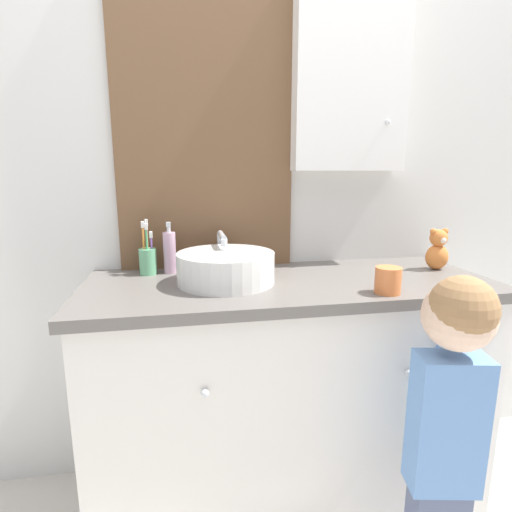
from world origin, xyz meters
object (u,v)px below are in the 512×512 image
toothbrush_holder (148,259)px  drinking_cup (388,280)px  sink_basin (226,267)px  soap_dispenser (170,252)px  teddy_bear (438,250)px  child_figure (449,401)px

toothbrush_holder → drinking_cup: size_ratio=2.44×
sink_basin → soap_dispenser: (-0.19, 0.17, 0.02)m
toothbrush_holder → teddy_bear: 1.08m
sink_basin → child_figure: size_ratio=0.39×
sink_basin → child_figure: bearing=-39.8°
soap_dispenser → teddy_bear: bearing=-7.4°
drinking_cup → teddy_bear: bearing=36.7°
sink_basin → teddy_bear: bearing=2.7°
soap_dispenser → drinking_cup: size_ratio=2.31×
soap_dispenser → teddy_bear: soap_dispenser is taller
toothbrush_holder → child_figure: toothbrush_holder is taller
toothbrush_holder → teddy_bear: (1.07, -0.12, 0.02)m
soap_dispenser → drinking_cup: soap_dispenser is taller
soap_dispenser → child_figure: size_ratio=0.19×
sink_basin → child_figure: (0.54, -0.45, -0.28)m
toothbrush_holder → child_figure: (0.80, -0.61, -0.28)m
soap_dispenser → teddy_bear: size_ratio=1.19×
child_figure → teddy_bear: bearing=61.1°
teddy_bear → drinking_cup: bearing=-143.3°
sink_basin → child_figure: sink_basin is taller
toothbrush_holder → drinking_cup: toothbrush_holder is taller
sink_basin → drinking_cup: (0.47, -0.21, -0.01)m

